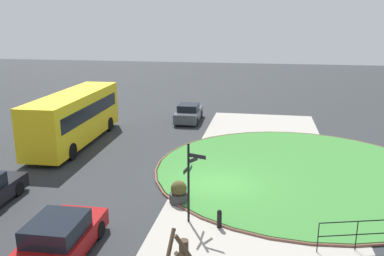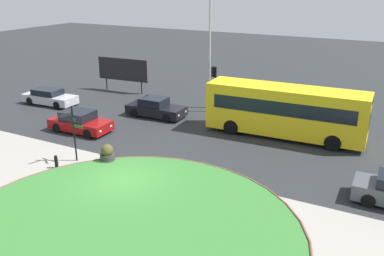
{
  "view_description": "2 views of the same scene",
  "coord_description": "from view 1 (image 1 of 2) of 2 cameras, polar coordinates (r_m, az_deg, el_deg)",
  "views": [
    {
      "loc": [
        -18.27,
        -2.0,
        7.76
      ],
      "look_at": [
        3.16,
        1.89,
        1.98
      ],
      "focal_mm": 37.68,
      "sensor_mm": 36.0,
      "label": 1
    },
    {
      "loc": [
        12.0,
        -15.35,
        9.79
      ],
      "look_at": [
        2.38,
        2.91,
        2.35
      ],
      "focal_mm": 38.9,
      "sensor_mm": 36.0,
      "label": 2
    }
  ],
  "objects": [
    {
      "name": "car_near_lane",
      "position": [
        14.8,
        -18.26,
        -14.64
      ],
      "size": [
        4.28,
        2.03,
        1.42
      ],
      "rotation": [
        0.0,
        0.0,
        0.03
      ],
      "color": "maroon",
      "rests_on": "ground"
    },
    {
      "name": "sidewalk_paving",
      "position": [
        19.84,
        9.49,
        -8.34
      ],
      "size": [
        32.0,
        8.06,
        0.02
      ],
      "primitive_type": "cube",
      "color": "#9E998E",
      "rests_on": "ground"
    },
    {
      "name": "bus_yellow",
      "position": [
        27.23,
        -16.24,
        1.56
      ],
      "size": [
        10.22,
        2.78,
        3.31
      ],
      "rotation": [
        0.0,
        0.0,
        0.04
      ],
      "color": "yellow",
      "rests_on": "ground"
    },
    {
      "name": "signpost_directional",
      "position": [
        15.76,
        -0.33,
        -6.94
      ],
      "size": [
        1.18,
        0.81,
        3.28
      ],
      "color": "black",
      "rests_on": "ground"
    },
    {
      "name": "railing_grass_edge",
      "position": [
        15.77,
        24.6,
        -13.05
      ],
      "size": [
        1.18,
        4.03,
        1.14
      ],
      "rotation": [
        0.0,
        0.0,
        4.99
      ],
      "color": "black",
      "rests_on": "ground"
    },
    {
      "name": "planter_near_signpost",
      "position": [
        17.91,
        -1.88,
        -9.17
      ],
      "size": [
        0.84,
        0.84,
        1.03
      ],
      "color": "#383838",
      "rests_on": "ground"
    },
    {
      "name": "grass_kerb_ring",
      "position": [
        22.4,
        14.61,
        -5.76
      ],
      "size": [
        15.26,
        15.26,
        0.11
      ],
      "primitive_type": "torus",
      "color": "brown",
      "rests_on": "ground"
    },
    {
      "name": "grass_island",
      "position": [
        22.4,
        14.61,
        -5.77
      ],
      "size": [
        14.95,
        14.95,
        0.1
      ],
      "primitive_type": "cylinder",
      "color": "#387A33",
      "rests_on": "ground"
    },
    {
      "name": "car_trailing",
      "position": [
        32.17,
        -0.47,
        2.1
      ],
      "size": [
        4.12,
        1.87,
        1.41
      ],
      "rotation": [
        0.0,
        0.0,
        0.02
      ],
      "color": "#474C51",
      "rests_on": "ground"
    },
    {
      "name": "bollard_foreground",
      "position": [
        15.96,
        3.89,
        -12.67
      ],
      "size": [
        0.19,
        0.19,
        0.77
      ],
      "color": "black",
      "rests_on": "ground"
    },
    {
      "name": "ground",
      "position": [
        19.95,
        3.76,
        -8.06
      ],
      "size": [
        120.0,
        120.0,
        0.0
      ],
      "primitive_type": "plane",
      "color": "#282B2D"
    }
  ]
}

